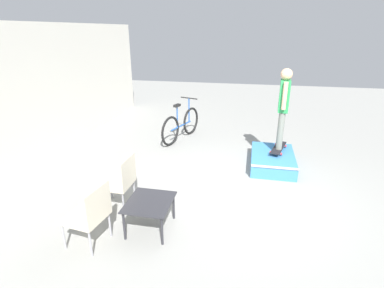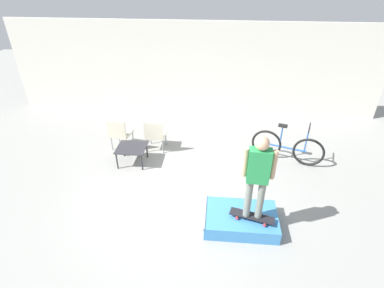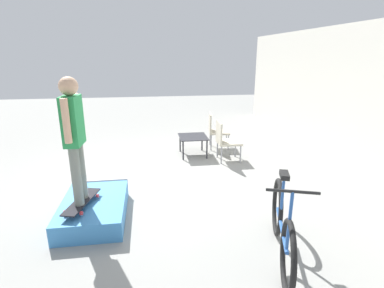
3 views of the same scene
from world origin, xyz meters
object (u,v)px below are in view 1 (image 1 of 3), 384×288
(coffee_table, at_px, (150,205))
(skate_ramp_box, at_px, (272,160))
(patio_chair_left, at_px, (90,213))
(patio_chair_right, at_px, (120,180))
(skateboard_on_ramp, at_px, (278,148))
(person_skater, at_px, (284,102))
(bicycle, at_px, (181,125))

(coffee_table, bearing_deg, skate_ramp_box, -35.59)
(coffee_table, relative_size, patio_chair_left, 0.80)
(coffee_table, bearing_deg, patio_chair_left, 126.63)
(patio_chair_right, bearing_deg, patio_chair_left, 1.31)
(skateboard_on_ramp, relative_size, patio_chair_left, 0.94)
(skate_ramp_box, bearing_deg, skateboard_on_ramp, -32.13)
(person_skater, height_order, coffee_table, person_skater)
(patio_chair_right, bearing_deg, skateboard_on_ramp, 132.76)
(coffee_table, xyz_separation_m, patio_chair_right, (0.48, 0.67, 0.10))
(person_skater, height_order, patio_chair_left, person_skater)
(person_skater, bearing_deg, patio_chair_right, 135.03)
(coffee_table, distance_m, patio_chair_right, 0.83)
(skateboard_on_ramp, xyz_separation_m, person_skater, (0.00, 0.00, 1.03))
(person_skater, relative_size, patio_chair_right, 1.88)
(skate_ramp_box, bearing_deg, patio_chair_right, 130.31)
(bicycle, bearing_deg, patio_chair_left, -164.36)
(patio_chair_left, bearing_deg, skateboard_on_ramp, 149.65)
(person_skater, relative_size, coffee_table, 2.35)
(skateboard_on_ramp, distance_m, coffee_table, 3.52)
(patio_chair_left, bearing_deg, skate_ramp_box, 149.28)
(skateboard_on_ramp, height_order, coffee_table, coffee_table)
(skate_ramp_box, distance_m, patio_chair_right, 3.41)
(person_skater, bearing_deg, skateboard_on_ramp, -176.36)
(patio_chair_left, height_order, patio_chair_right, same)
(patio_chair_left, relative_size, bicycle, 0.52)
(skateboard_on_ramp, relative_size, coffee_table, 1.17)
(person_skater, bearing_deg, skate_ramp_box, 151.51)
(skate_ramp_box, bearing_deg, person_skater, -32.13)
(coffee_table, xyz_separation_m, patio_chair_left, (-0.50, 0.67, 0.10))
(skate_ramp_box, xyz_separation_m, skateboard_on_ramp, (0.19, -0.12, 0.23))
(patio_chair_left, bearing_deg, person_skater, 149.65)
(skateboard_on_ramp, distance_m, bicycle, 2.73)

